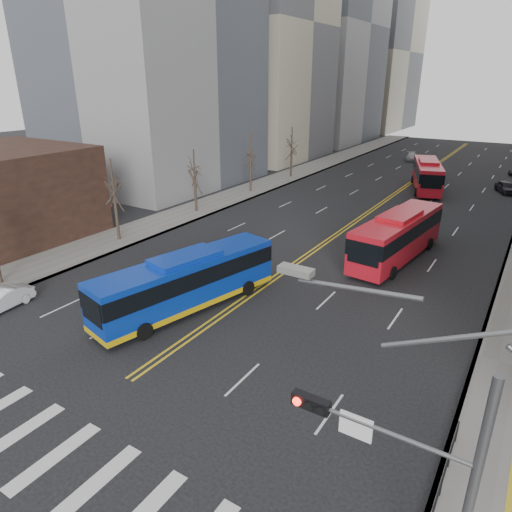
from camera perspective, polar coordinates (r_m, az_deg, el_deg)
ground at (r=21.75m, az=-25.84°, el=-20.50°), size 220.00×220.00×0.00m
sidewalk_left at (r=62.70m, az=0.93°, el=8.84°), size 5.00×130.00×0.15m
crosswalk at (r=21.75m, az=-25.84°, el=-20.49°), size 26.70×4.00×0.01m
centerline at (r=65.65m, az=18.20°, el=8.29°), size 0.55×100.00×0.01m
signal_mast at (r=13.04m, az=18.75°, el=-23.29°), size 5.37×0.37×9.39m
pedestrian_railing at (r=18.67m, az=22.25°, el=-24.59°), size 0.06×6.06×1.02m
street_trees at (r=48.32m, az=4.06°, el=10.79°), size 35.20×47.20×7.60m
blue_bus at (r=28.91m, az=-8.65°, el=-3.05°), size 5.51×12.86×3.65m
red_bus_near at (r=38.05m, az=17.30°, el=2.65°), size 4.19×12.55×3.88m
red_bus_far at (r=63.98m, az=20.61°, el=9.64°), size 6.36×12.60×3.87m
car_white at (r=33.20m, az=-29.14°, el=-4.78°), size 1.69×4.01×1.29m
car_dark_mid at (r=66.70m, az=28.77°, el=7.56°), size 3.29×4.64×1.47m
car_silver at (r=86.97m, az=18.83°, el=11.68°), size 2.93×4.81×1.30m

